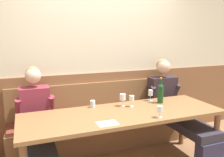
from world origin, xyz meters
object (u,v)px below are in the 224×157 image
dining_table (124,119)px  wine_glass_near_bucket (151,93)px  person_right_seat (175,106)px  water_tumbler_right (93,104)px  person_center_right_seat (37,124)px  wine_bottle_clear_water (161,93)px  wine_glass_left_end (132,99)px  wine_glass_center_front (123,98)px  wine_glass_mid_left (160,109)px  wall_bench (105,128)px

dining_table → wine_glass_near_bucket: bearing=29.7°
person_right_seat → water_tumbler_right: 1.25m
person_center_right_seat → wine_bottle_clear_water: bearing=-5.5°
dining_table → wine_glass_left_end: wine_glass_left_end is taller
person_right_seat → wine_glass_center_front: 0.90m
person_right_seat → wine_glass_center_front: person_right_seat is taller
wine_bottle_clear_water → dining_table: bearing=-164.2°
wine_glass_center_front → wine_glass_near_bucket: (0.45, 0.08, -0.01)m
person_center_right_seat → wine_glass_near_bucket: size_ratio=8.14×
wine_glass_left_end → wine_glass_center_front: bearing=147.4°
person_right_seat → wine_glass_left_end: person_right_seat is taller
wine_glass_near_bucket → wine_glass_left_end: bearing=-157.8°
person_center_right_seat → water_tumbler_right: person_center_right_seat is taller
wine_bottle_clear_water → wine_glass_left_end: wine_bottle_clear_water is taller
wine_glass_center_front → wine_glass_near_bucket: bearing=10.5°
person_center_right_seat → wine_glass_center_front: (1.04, -0.10, 0.24)m
dining_table → wine_glass_center_front: wine_glass_center_front is taller
wine_glass_left_end → water_tumbler_right: wine_glass_left_end is taller
dining_table → person_center_right_seat: 1.01m
water_tumbler_right → wine_glass_center_front: bearing=-13.6°
wine_glass_center_front → water_tumbler_right: bearing=166.4°
dining_table → wine_glass_near_bucket: wine_glass_near_bucket is taller
person_center_right_seat → wine_bottle_clear_water: 1.59m
wine_glass_center_front → wine_glass_mid_left: bearing=-68.5°
person_right_seat → water_tumbler_right: bearing=179.9°
wine_glass_center_front → wine_glass_near_bucket: wine_glass_center_front is taller
wine_glass_mid_left → wine_glass_near_bucket: 0.66m
dining_table → wine_glass_center_front: (0.09, 0.22, 0.19)m
wall_bench → water_tumbler_right: 0.68m
wine_glass_mid_left → wine_glass_near_bucket: size_ratio=0.86×
wall_bench → wine_bottle_clear_water: (0.61, -0.49, 0.60)m
wine_bottle_clear_water → wine_glass_near_bucket: 0.16m
water_tumbler_right → wine_glass_mid_left: bearing=-46.9°
person_right_seat → wine_glass_mid_left: (-0.66, -0.61, 0.22)m
person_center_right_seat → water_tumbler_right: (0.67, -0.01, 0.17)m
dining_table → wine_bottle_clear_water: 0.67m
wine_glass_near_bucket → dining_table: bearing=-150.3°
wall_bench → person_center_right_seat: bearing=-160.2°
wine_glass_left_end → water_tumbler_right: (-0.46, 0.15, -0.06)m
wine_glass_mid_left → wine_glass_left_end: bearing=103.4°
wine_glass_center_front → wine_glass_mid_left: (0.21, -0.53, -0.02)m
person_center_right_seat → wine_glass_near_bucket: person_center_right_seat is taller
wine_glass_left_end → wine_glass_mid_left: 0.48m
wine_bottle_clear_water → wine_glass_near_bucket: bearing=118.0°
wall_bench → wine_glass_center_front: 0.73m
person_center_right_seat → wine_bottle_clear_water: person_center_right_seat is taller
person_center_right_seat → wine_glass_left_end: size_ratio=8.72×
dining_table → person_right_seat: person_right_seat is taller
wall_bench → wine_bottle_clear_water: bearing=-39.1°
dining_table → wine_glass_near_bucket: size_ratio=15.42×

